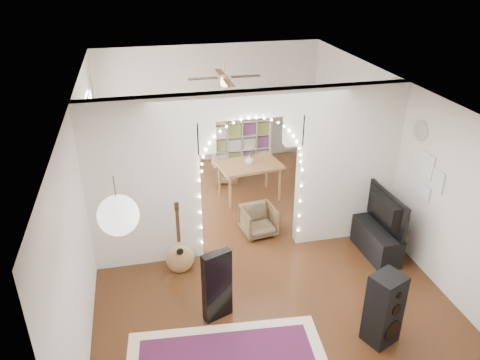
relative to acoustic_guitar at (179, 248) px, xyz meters
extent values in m
plane|color=black|center=(1.21, 0.47, -0.46)|extent=(7.50, 7.50, 0.00)
cube|color=white|center=(1.21, 0.47, 2.24)|extent=(5.00, 7.50, 0.02)
cube|color=silver|center=(1.21, 4.22, 0.89)|extent=(5.00, 0.02, 2.70)
cube|color=silver|center=(1.21, -3.28, 0.89)|extent=(5.00, 0.02, 2.70)
cube|color=silver|center=(-1.29, 0.47, 0.89)|extent=(0.02, 7.50, 2.70)
cube|color=silver|center=(3.71, 0.47, 0.89)|extent=(0.02, 7.50, 2.70)
cube|color=silver|center=(-0.44, 0.47, 0.89)|extent=(1.70, 0.20, 2.70)
cube|color=silver|center=(2.86, 0.47, 0.89)|extent=(1.70, 0.20, 2.70)
cube|color=silver|center=(1.21, 0.47, 2.04)|extent=(1.60, 0.20, 0.40)
cube|color=white|center=(-1.26, 2.27, 1.04)|extent=(0.04, 1.20, 1.40)
cylinder|color=white|center=(3.69, -0.13, 1.64)|extent=(0.03, 0.31, 0.31)
sphere|color=white|center=(-0.69, -1.93, 1.79)|extent=(0.40, 0.40, 0.40)
cube|color=black|center=(0.39, -1.07, 0.06)|extent=(0.42, 0.27, 1.05)
ellipsoid|color=#B88549|center=(0.00, 0.00, -0.02)|extent=(0.44, 0.20, 0.51)
cube|color=black|center=(0.00, 0.00, 0.41)|extent=(0.05, 0.04, 0.58)
cube|color=black|center=(0.00, 0.00, 0.73)|extent=(0.07, 0.04, 0.13)
ellipsoid|color=brown|center=(0.14, 0.22, -0.34)|extent=(0.34, 0.41, 0.25)
sphere|color=brown|center=(0.19, 0.08, -0.21)|extent=(0.19, 0.19, 0.15)
cone|color=brown|center=(0.16, 0.08, -0.13)|extent=(0.05, 0.05, 0.05)
cone|color=brown|center=(0.23, 0.08, -0.13)|extent=(0.05, 0.05, 0.05)
cylinder|color=brown|center=(0.08, 0.40, -0.42)|extent=(0.12, 0.24, 0.08)
cube|color=black|center=(2.35, -1.95, 0.04)|extent=(0.49, 0.46, 1.00)
cylinder|color=black|center=(2.41, -2.11, -0.18)|extent=(0.27, 0.13, 0.29)
cylinder|color=black|center=(2.41, -2.11, 0.15)|extent=(0.15, 0.08, 0.16)
cylinder|color=black|center=(2.41, -2.11, 0.37)|extent=(0.09, 0.05, 0.09)
cube|color=black|center=(3.19, -0.20, -0.21)|extent=(0.44, 1.02, 0.50)
imported|color=black|center=(3.19, -0.20, 0.35)|extent=(0.18, 1.08, 0.62)
cube|color=beige|center=(1.85, 3.88, 0.24)|extent=(1.39, 0.52, 1.40)
cube|color=brown|center=(1.62, 2.14, 0.27)|extent=(1.30, 0.96, 0.05)
cylinder|color=brown|center=(1.15, 1.75, -0.11)|extent=(0.05, 0.05, 0.70)
cylinder|color=brown|center=(2.18, 1.89, -0.11)|extent=(0.05, 0.05, 0.70)
cylinder|color=brown|center=(1.06, 2.38, -0.11)|extent=(0.05, 0.05, 0.70)
cylinder|color=brown|center=(2.09, 2.53, -0.11)|extent=(0.05, 0.05, 0.70)
imported|color=white|center=(1.62, 2.14, 0.39)|extent=(0.21, 0.21, 0.19)
imported|color=#4E3F27|center=(1.46, 0.82, -0.20)|extent=(0.62, 0.64, 0.52)
imported|color=#4E3F27|center=(1.34, 2.97, -0.25)|extent=(0.58, 0.59, 0.43)
camera|label=1|loc=(-0.40, -5.95, 4.08)|focal=35.00mm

